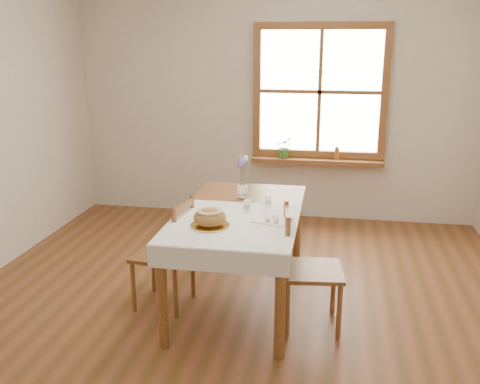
% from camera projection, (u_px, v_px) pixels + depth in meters
% --- Properties ---
extents(ground, '(5.00, 5.00, 0.00)m').
position_uv_depth(ground, '(233.00, 319.00, 3.98)').
color(ground, brown).
rests_on(ground, ground).
extents(room_walls, '(4.60, 5.10, 2.65)m').
position_uv_depth(room_walls, '(232.00, 87.00, 3.51)').
color(room_walls, beige).
rests_on(room_walls, ground).
extents(window, '(1.46, 0.08, 1.46)m').
position_uv_depth(window, '(320.00, 92.00, 5.83)').
color(window, brown).
rests_on(window, ground).
extents(window_sill, '(1.46, 0.20, 0.05)m').
position_uv_depth(window_sill, '(317.00, 161.00, 5.98)').
color(window_sill, brown).
rests_on(window_sill, ground).
extents(dining_table, '(0.90, 1.60, 0.75)m').
position_uv_depth(dining_table, '(240.00, 221.00, 4.08)').
color(dining_table, brown).
rests_on(dining_table, ground).
extents(table_linen, '(0.91, 0.99, 0.01)m').
position_uv_depth(table_linen, '(232.00, 223.00, 3.77)').
color(table_linen, white).
rests_on(table_linen, dining_table).
extents(chair_left, '(0.47, 0.45, 0.86)m').
position_uv_depth(chair_left, '(163.00, 253.00, 4.09)').
color(chair_left, brown).
rests_on(chair_left, ground).
extents(chair_right, '(0.48, 0.47, 0.89)m').
position_uv_depth(chair_right, '(312.00, 269.00, 3.77)').
color(chair_right, brown).
rests_on(chair_right, ground).
extents(bread_plate, '(0.27, 0.27, 0.01)m').
position_uv_depth(bread_plate, '(210.00, 225.00, 3.69)').
color(bread_plate, white).
rests_on(bread_plate, table_linen).
extents(bread_loaf, '(0.23, 0.23, 0.12)m').
position_uv_depth(bread_loaf, '(210.00, 216.00, 3.68)').
color(bread_loaf, '#9B6B37').
rests_on(bread_loaf, bread_plate).
extents(egg_napkin, '(0.29, 0.27, 0.01)m').
position_uv_depth(egg_napkin, '(272.00, 220.00, 3.81)').
color(egg_napkin, white).
rests_on(egg_napkin, table_linen).
extents(eggs, '(0.23, 0.22, 0.04)m').
position_uv_depth(eggs, '(272.00, 217.00, 3.80)').
color(eggs, white).
rests_on(eggs, egg_napkin).
extents(salt_shaker, '(0.07, 0.07, 0.10)m').
position_uv_depth(salt_shaker, '(247.00, 205.00, 3.99)').
color(salt_shaker, white).
rests_on(salt_shaker, table_linen).
extents(pepper_shaker, '(0.07, 0.07, 0.10)m').
position_uv_depth(pepper_shaker, '(268.00, 201.00, 4.11)').
color(pepper_shaker, white).
rests_on(pepper_shaker, table_linen).
extents(flower_vase, '(0.11, 0.11, 0.10)m').
position_uv_depth(flower_vase, '(243.00, 192.00, 4.37)').
color(flower_vase, white).
rests_on(flower_vase, dining_table).
extents(lavender_bouquet, '(0.15, 0.15, 0.29)m').
position_uv_depth(lavender_bouquet, '(243.00, 170.00, 4.32)').
color(lavender_bouquet, '#755DA4').
rests_on(lavender_bouquet, flower_vase).
extents(potted_plant, '(0.25, 0.27, 0.19)m').
position_uv_depth(potted_plant, '(285.00, 150.00, 6.01)').
color(potted_plant, '#3F7830').
rests_on(potted_plant, window_sill).
extents(amber_bottle, '(0.07, 0.07, 0.15)m').
position_uv_depth(amber_bottle, '(337.00, 153.00, 5.91)').
color(amber_bottle, '#A2541D').
rests_on(amber_bottle, window_sill).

